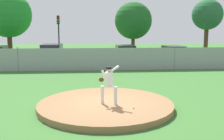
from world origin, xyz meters
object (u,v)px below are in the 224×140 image
at_px(traffic_cone_orange, 154,62).
at_px(traffic_light_near, 59,29).
at_px(pitcher_youth, 109,81).
at_px(parked_car_white, 52,54).
at_px(parked_car_charcoal, 173,54).
at_px(baseball, 133,108).
at_px(parked_car_champagne, 125,54).

bearing_deg(traffic_cone_orange, traffic_light_near, 147.62).
xyz_separation_m(pitcher_youth, traffic_light_near, (-4.11, 19.08, 1.98)).
distance_m(parked_car_white, parked_car_charcoal, 11.72).
relative_size(pitcher_youth, parked_car_charcoal, 0.33).
xyz_separation_m(baseball, parked_car_white, (-5.22, 15.81, 0.58)).
xyz_separation_m(pitcher_youth, traffic_cone_orange, (5.05, 13.27, -0.91)).
bearing_deg(traffic_light_near, traffic_cone_orange, -32.38).
bearing_deg(baseball, traffic_light_near, 104.21).
relative_size(baseball, traffic_cone_orange, 0.13).
bearing_deg(parked_car_charcoal, parked_car_champagne, -175.93).
xyz_separation_m(parked_car_champagne, parked_car_charcoal, (4.79, 0.34, -0.03)).
height_order(parked_car_charcoal, traffic_light_near, traffic_light_near).
height_order(baseball, parked_car_charcoal, parked_car_charcoal).
xyz_separation_m(baseball, parked_car_charcoal, (6.51, 15.84, 0.48)).
height_order(parked_car_champagne, parked_car_charcoal, parked_car_champagne).
distance_m(parked_car_white, parked_car_champagne, 6.94).
height_order(baseball, traffic_light_near, traffic_light_near).
distance_m(parked_car_champagne, traffic_light_near, 8.31).
bearing_deg(traffic_light_near, parked_car_champagne, -32.47).
height_order(pitcher_youth, baseball, pitcher_youth).
bearing_deg(pitcher_youth, parked_car_white, 105.94).
distance_m(baseball, parked_car_white, 16.66).
relative_size(traffic_cone_orange, traffic_light_near, 0.12).
distance_m(baseball, parked_car_charcoal, 17.13).
xyz_separation_m(parked_car_white, traffic_cone_orange, (9.37, -1.85, -0.59)).
relative_size(parked_car_champagne, traffic_light_near, 0.92).
bearing_deg(parked_car_champagne, pitcher_youth, -100.00).
relative_size(pitcher_youth, traffic_light_near, 0.35).
bearing_deg(pitcher_youth, parked_car_champagne, 80.00).
bearing_deg(traffic_light_near, pitcher_youth, -77.85).
bearing_deg(baseball, parked_car_charcoal, 67.66).
bearing_deg(baseball, traffic_cone_orange, 73.41).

